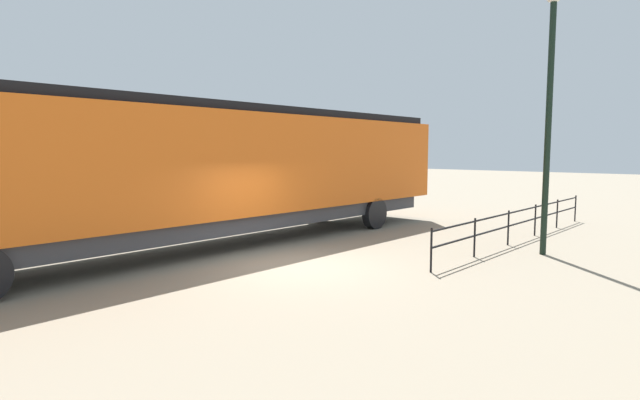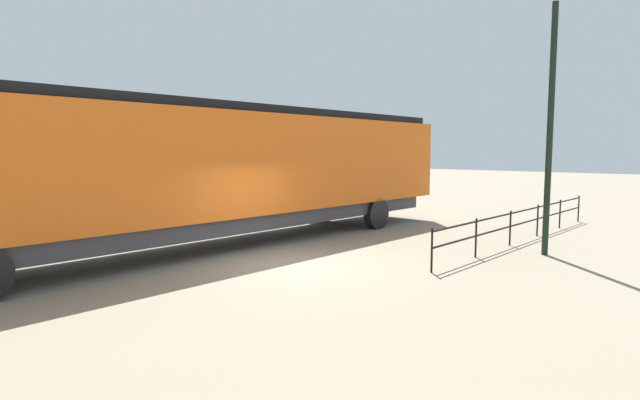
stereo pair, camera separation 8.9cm
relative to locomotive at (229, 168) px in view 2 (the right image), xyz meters
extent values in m
plane|color=gray|center=(3.31, -0.61, -2.29)|extent=(120.00, 120.00, 0.00)
cube|color=orange|center=(0.00, -0.58, 0.12)|extent=(2.99, 18.82, 2.82)
cube|color=black|center=(0.00, 7.52, -0.30)|extent=(2.87, 2.63, 1.97)
cube|color=black|center=(0.00, -0.58, 1.65)|extent=(2.69, 18.07, 0.24)
cube|color=#38383D|center=(0.00, -0.58, -1.51)|extent=(2.69, 17.31, 0.45)
cylinder|color=black|center=(-1.34, 5.44, -1.74)|extent=(0.30, 1.10, 1.10)
cylinder|color=black|center=(1.34, 5.44, -1.74)|extent=(0.30, 1.10, 1.10)
cylinder|color=black|center=(7.34, 4.85, 1.04)|extent=(0.16, 0.16, 6.64)
cube|color=black|center=(6.12, 6.64, -1.34)|extent=(0.04, 11.19, 0.04)
cube|color=black|center=(6.12, 6.64, -1.72)|extent=(0.04, 11.19, 0.04)
cylinder|color=black|center=(6.12, 1.04, -1.77)|extent=(0.05, 0.05, 1.03)
cylinder|color=black|center=(6.12, 3.28, -1.77)|extent=(0.05, 0.05, 1.03)
cylinder|color=black|center=(6.12, 5.52, -1.77)|extent=(0.05, 0.05, 1.03)
cylinder|color=black|center=(6.12, 7.76, -1.77)|extent=(0.05, 0.05, 1.03)
cylinder|color=black|center=(6.12, 10.00, -1.77)|extent=(0.05, 0.05, 1.03)
cylinder|color=black|center=(6.12, 12.24, -1.77)|extent=(0.05, 0.05, 1.03)
camera|label=1|loc=(11.78, -8.99, 0.49)|focal=28.11mm
camera|label=2|loc=(11.84, -8.93, 0.49)|focal=28.11mm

